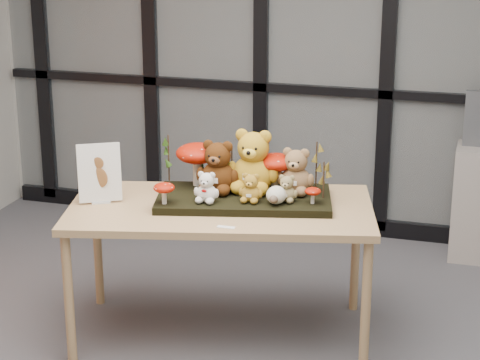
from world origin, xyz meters
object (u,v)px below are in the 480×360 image
(diorama_tray, at_px, (244,199))
(mushroom_front_right, at_px, (313,195))
(bear_beige_small, at_px, (287,187))
(bear_pooh_yellow, at_px, (253,157))
(mushroom_back_left, at_px, (197,162))
(mushroom_back_right, at_px, (276,170))
(mushroom_front_left, at_px, (164,192))
(bear_small_yellow, at_px, (251,186))
(sign_holder, at_px, (99,175))
(bear_tan_back, at_px, (296,168))
(plush_cream_hedgehog, at_px, (276,194))
(bear_brown_medium, at_px, (218,164))
(display_table, at_px, (221,217))
(bear_white_bow, at_px, (207,185))

(diorama_tray, xyz_separation_m, mushroom_front_right, (0.38, -0.03, 0.07))
(bear_beige_small, bearing_deg, bear_pooh_yellow, 136.54)
(mushroom_back_left, height_order, mushroom_back_right, mushroom_back_left)
(bear_beige_small, relative_size, mushroom_front_left, 1.27)
(diorama_tray, bearing_deg, bear_small_yellow, -66.91)
(mushroom_back_left, height_order, sign_holder, sign_holder)
(bear_small_yellow, bearing_deg, mushroom_front_left, -172.63)
(bear_beige_small, bearing_deg, bear_small_yellow, -175.02)
(bear_small_yellow, bearing_deg, mushroom_back_left, 139.30)
(bear_small_yellow, relative_size, mushroom_back_left, 0.65)
(mushroom_back_left, relative_size, sign_holder, 0.81)
(sign_holder, bearing_deg, bear_beige_small, -18.55)
(bear_tan_back, xyz_separation_m, sign_holder, (-1.00, -0.35, -0.02))
(plush_cream_hedgehog, distance_m, mushroom_back_right, 0.25)
(bear_pooh_yellow, relative_size, bear_brown_medium, 1.20)
(diorama_tray, xyz_separation_m, mushroom_back_left, (-0.30, 0.10, 0.15))
(mushroom_front_left, distance_m, mushroom_front_right, 0.78)
(display_table, distance_m, mushroom_back_left, 0.36)
(bear_beige_small, height_order, mushroom_back_right, mushroom_back_right)
(plush_cream_hedgehog, xyz_separation_m, mushroom_back_left, (-0.50, 0.18, 0.08))
(mushroom_front_left, xyz_separation_m, sign_holder, (-0.38, 0.03, 0.05))
(bear_pooh_yellow, relative_size, mushroom_back_right, 1.69)
(display_table, bearing_deg, mushroom_front_right, -6.25)
(display_table, bearing_deg, plush_cream_hedgehog, -12.71)
(bear_white_bow, bearing_deg, plush_cream_hedgehog, -2.33)
(bear_small_yellow, bearing_deg, diorama_tray, 113.09)
(diorama_tray, relative_size, bear_white_bow, 5.12)
(sign_holder, bearing_deg, diorama_tray, -13.14)
(diorama_tray, relative_size, bear_tan_back, 3.37)
(plush_cream_hedgehog, bearing_deg, display_table, 167.29)
(bear_tan_back, distance_m, mushroom_back_left, 0.56)
(diorama_tray, relative_size, mushroom_back_left, 3.52)
(bear_white_bow, height_order, bear_beige_small, bear_white_bow)
(plush_cream_hedgehog, xyz_separation_m, mushroom_back_right, (-0.06, 0.23, 0.06))
(mushroom_back_left, distance_m, sign_holder, 0.55)
(display_table, bearing_deg, bear_beige_small, -3.52)
(bear_tan_back, distance_m, mushroom_back_right, 0.12)
(bear_pooh_yellow, relative_size, mushroom_front_left, 3.02)
(bear_white_bow, xyz_separation_m, bear_beige_small, (0.40, 0.13, -0.01))
(bear_brown_medium, distance_m, bear_tan_back, 0.42)
(sign_holder, bearing_deg, bear_pooh_yellow, -7.01)
(bear_small_yellow, bearing_deg, mushroom_front_right, -2.72)
(bear_white_bow, bearing_deg, bear_beige_small, 4.15)
(mushroom_back_right, bearing_deg, sign_holder, -157.24)
(bear_white_bow, distance_m, mushroom_front_right, 0.56)
(bear_brown_medium, relative_size, mushroom_back_left, 1.19)
(mushroom_back_right, bearing_deg, bear_white_bow, -134.52)
(diorama_tray, distance_m, bear_tan_back, 0.33)
(plush_cream_hedgehog, distance_m, mushroom_back_left, 0.54)
(bear_tan_back, bearing_deg, bear_small_yellow, -145.35)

